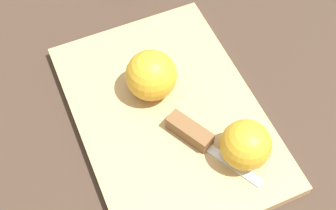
{
  "coord_description": "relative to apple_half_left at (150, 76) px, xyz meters",
  "views": [
    {
      "loc": [
        0.3,
        -0.19,
        0.6
      ],
      "look_at": [
        0.0,
        0.0,
        0.04
      ],
      "focal_mm": 50.0,
      "sensor_mm": 36.0,
      "label": 1
    }
  ],
  "objects": [
    {
      "name": "knife",
      "position": [
        0.1,
        0.01,
        -0.03
      ],
      "size": [
        0.15,
        0.07,
        0.02
      ],
      "rotation": [
        0.0,
        0.0,
        0.35
      ],
      "color": "silver",
      "rests_on": "cutting_board"
    },
    {
      "name": "cutting_board",
      "position": [
        0.05,
        0.0,
        -0.05
      ],
      "size": [
        0.4,
        0.31,
        0.02
      ],
      "color": "tan",
      "rests_on": "ground_plane"
    },
    {
      "name": "ground_plane",
      "position": [
        0.05,
        0.0,
        -0.06
      ],
      "size": [
        4.0,
        4.0,
        0.0
      ],
      "primitive_type": "plane",
      "color": "#38281E"
    },
    {
      "name": "apple_half_right",
      "position": [
        0.16,
        0.05,
        -0.0
      ],
      "size": [
        0.07,
        0.07,
        0.07
      ],
      "rotation": [
        0.0,
        0.0,
        3.25
      ],
      "color": "gold",
      "rests_on": "cutting_board"
    },
    {
      "name": "apple_half_left",
      "position": [
        0.0,
        0.0,
        0.0
      ],
      "size": [
        0.08,
        0.08,
        0.08
      ],
      "rotation": [
        0.0,
        0.0,
        4.66
      ],
      "color": "gold",
      "rests_on": "cutting_board"
    }
  ]
}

